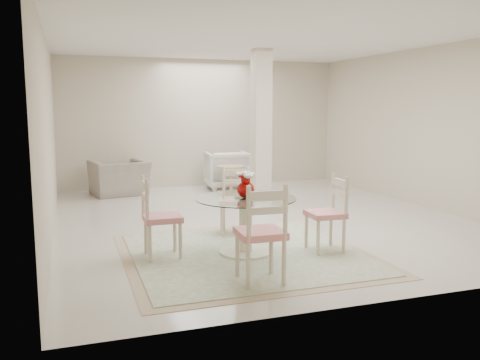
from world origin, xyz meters
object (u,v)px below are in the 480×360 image
object	(u,v)px
red_vase	(246,185)
dining_chair_east	(330,207)
dining_chair_west	(156,211)
dining_chair_north	(235,195)
dining_chair_south	(263,226)
recliner_taupe	(119,178)
column	(261,127)
armchair_white	(227,170)
dining_table	(246,226)
side_table	(231,181)

from	to	relation	value
red_vase	dining_chair_east	xyz separation A→B (m)	(1.00, -0.18, -0.29)
dining_chair_west	dining_chair_north	bearing A→B (deg)	-54.84
dining_chair_east	dining_chair_south	xyz separation A→B (m)	(-1.18, -0.83, 0.05)
dining_chair_west	recliner_taupe	size ratio (longest dim) A/B	1.00
column	armchair_white	xyz separation A→B (m)	(-0.15, 1.58, -0.95)
dining_chair_south	dining_chair_north	bearing A→B (deg)	-98.49
armchair_white	dining_chair_west	bearing A→B (deg)	69.38
armchair_white	dining_chair_north	bearing A→B (deg)	80.29
recliner_taupe	armchair_white	xyz separation A→B (m)	(2.19, 0.02, 0.06)
dining_chair_east	dining_table	bearing A→B (deg)	-98.29
red_vase	dining_chair_east	distance (m)	1.06
side_table	dining_chair_north	bearing A→B (deg)	-106.60
dining_chair_south	side_table	world-z (taller)	dining_chair_south
side_table	dining_table	bearing A→B (deg)	-105.29
column	dining_chair_north	distance (m)	2.49
red_vase	dining_chair_south	distance (m)	1.05
column	dining_chair_north	xyz separation A→B (m)	(-1.16, -2.05, -0.83)
dining_table	dining_chair_north	bearing A→B (deg)	78.62
dining_table	red_vase	distance (m)	0.48
column	dining_chair_south	bearing A→B (deg)	-110.78
dining_chair_east	side_table	bearing A→B (deg)	-179.11
dining_chair_north	dining_chair_south	xyz separation A→B (m)	(-0.38, -2.00, 0.05)
red_vase	recliner_taupe	bearing A→B (deg)	102.17
recliner_taupe	side_table	distance (m)	2.17
dining_table	armchair_white	xyz separation A→B (m)	(1.20, 4.62, 0.05)
column	side_table	xyz separation A→B (m)	(-0.29, 0.86, -1.09)
red_vase	armchair_white	bearing A→B (deg)	75.41
red_vase	dining_chair_west	xyz separation A→B (m)	(-1.00, 0.18, -0.28)
red_vase	dining_chair_west	size ratio (longest dim) A/B	0.30
dining_chair_north	armchair_white	xyz separation A→B (m)	(1.00, 3.63, -0.13)
column	red_vase	distance (m)	3.37
dining_chair_east	dining_chair_south	distance (m)	1.44
column	red_vase	size ratio (longest dim) A/B	8.85
dining_table	side_table	world-z (taller)	dining_table
side_table	dining_chair_south	bearing A→B (deg)	-104.25
dining_table	red_vase	size ratio (longest dim) A/B	3.82
dining_table	dining_chair_east	bearing A→B (deg)	-10.13
dining_chair_east	column	bearing A→B (deg)	175.51
red_vase	dining_chair_north	size ratio (longest dim) A/B	0.31
recliner_taupe	dining_chair_west	bearing A→B (deg)	77.72
dining_chair_east	recliner_taupe	bearing A→B (deg)	-155.55
armchair_white	dining_table	bearing A→B (deg)	81.16
dining_table	dining_chair_east	world-z (taller)	dining_chair_east
dining_chair_west	dining_chair_east	bearing A→B (deg)	-99.14
dining_chair_north	dining_chair_west	size ratio (longest dim) A/B	0.96
column	dining_table	world-z (taller)	column
dining_table	dining_chair_south	size ratio (longest dim) A/B	1.06
dining_table	dining_chair_west	size ratio (longest dim) A/B	1.13
dining_chair_west	red_vase	bearing A→B (deg)	-99.11
dining_table	dining_chair_south	distance (m)	1.05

